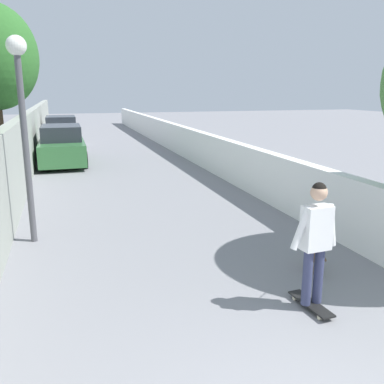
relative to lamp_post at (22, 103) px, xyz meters
The scene contains 9 objects.
ground_plane 8.35m from the lamp_post, 19.58° to the right, with size 80.00×80.00×0.00m, color gray.
wall_left 5.71m from the lamp_post, ahead, with size 48.00×0.30×2.10m, color #999E93.
fence_right 8.25m from the lamp_post, 47.03° to the right, with size 48.00×0.30×1.32m, color white.
lamp_post is the anchor object (origin of this frame).
skateboard 6.03m from the lamp_post, 136.08° to the right, with size 0.81×0.26×0.08m.
person_skateboarder 5.67m from the lamp_post, 136.08° to the right, with size 0.25×0.71×1.68m.
dog 5.81m from the lamp_post, 122.12° to the right, with size 1.42×0.84×1.06m.
car_near 9.43m from the lamp_post, ahead, with size 4.34×1.80×1.54m.
car_far 15.66m from the lamp_post, ahead, with size 4.23×1.80×1.54m.
Camera 1 is at (-1.90, 1.95, 2.91)m, focal length 39.44 mm.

